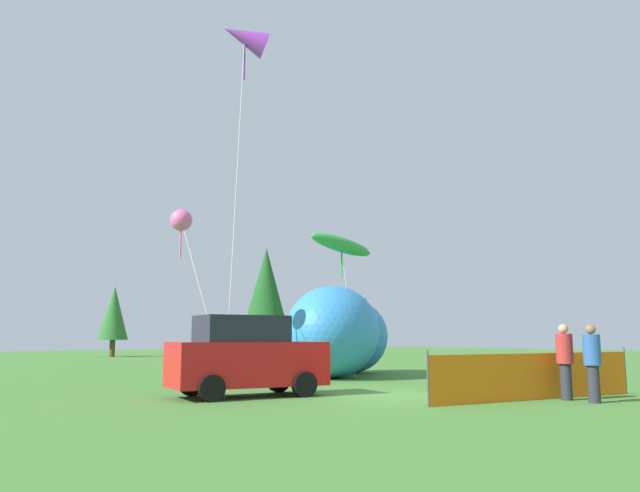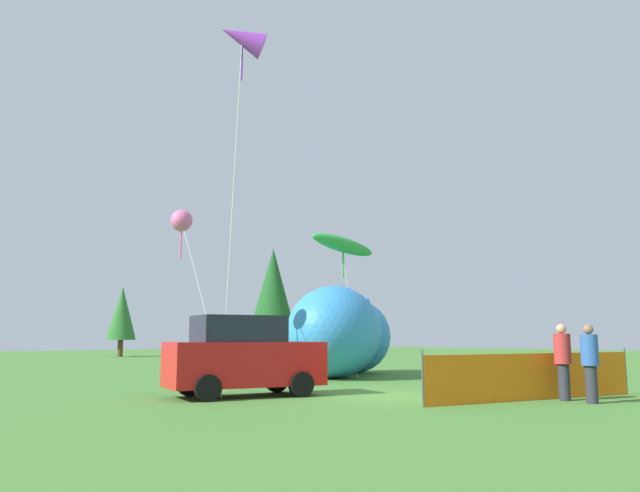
% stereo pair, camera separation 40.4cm
% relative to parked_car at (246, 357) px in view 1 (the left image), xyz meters
% --- Properties ---
extents(ground_plane, '(120.00, 120.00, 0.00)m').
position_rel_parked_car_xyz_m(ground_plane, '(3.10, -2.52, -1.06)').
color(ground_plane, '#477F33').
extents(parked_car, '(4.44, 2.65, 2.16)m').
position_rel_parked_car_xyz_m(parked_car, '(0.00, 0.00, 0.00)').
color(parked_car, red).
rests_on(parked_car, ground).
extents(folding_chair, '(0.55, 0.55, 0.89)m').
position_rel_parked_car_xyz_m(folding_chair, '(5.22, -2.63, -0.53)').
color(folding_chair, black).
rests_on(folding_chair, ground).
extents(inflatable_cat, '(7.45, 6.23, 3.56)m').
position_rel_parked_car_xyz_m(inflatable_cat, '(7.77, 4.39, 0.59)').
color(inflatable_cat, '#338CD8').
rests_on(inflatable_cat, ground).
extents(safety_fence, '(6.84, 1.75, 1.29)m').
position_rel_parked_car_xyz_m(safety_fence, '(5.08, -5.64, -0.47)').
color(safety_fence, orange).
rests_on(safety_fence, ground).
extents(spectator_in_black_shirt, '(0.42, 0.42, 1.92)m').
position_rel_parked_car_xyz_m(spectator_in_black_shirt, '(5.50, -6.21, -0.01)').
color(spectator_in_black_shirt, '#2D2D38').
rests_on(spectator_in_black_shirt, ground).
extents(spectator_in_red_shirt, '(0.41, 0.41, 1.89)m').
position_rel_parked_car_xyz_m(spectator_in_red_shirt, '(5.36, -6.98, -0.03)').
color(spectator_in_red_shirt, '#2D2D38').
rests_on(spectator_in_red_shirt, ground).
extents(kite_pink_octopus, '(0.74, 3.19, 5.87)m').
position_rel_parked_car_xyz_m(kite_pink_octopus, '(0.48, 4.53, 4.40)').
color(kite_pink_octopus, silver).
rests_on(kite_pink_octopus, ground).
extents(kite_purple_delta, '(1.67, 1.41, 10.91)m').
position_rel_parked_car_xyz_m(kite_purple_delta, '(-0.01, 0.34, 9.23)').
color(kite_purple_delta, silver).
rests_on(kite_purple_delta, ground).
extents(kite_green_fish, '(3.10, 0.91, 5.74)m').
position_rel_parked_car_xyz_m(kite_green_fish, '(7.08, 3.54, 4.12)').
color(kite_green_fish, silver).
rests_on(kite_green_fish, ground).
extents(horizon_tree_east, '(3.66, 3.66, 8.74)m').
position_rel_parked_car_xyz_m(horizon_tree_east, '(20.80, 26.31, 4.31)').
color(horizon_tree_east, brown).
rests_on(horizon_tree_east, ground).
extents(horizon_tree_northeast, '(2.31, 2.31, 5.52)m').
position_rel_parked_car_xyz_m(horizon_tree_northeast, '(11.25, 33.47, 2.33)').
color(horizon_tree_northeast, brown).
rests_on(horizon_tree_northeast, ground).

